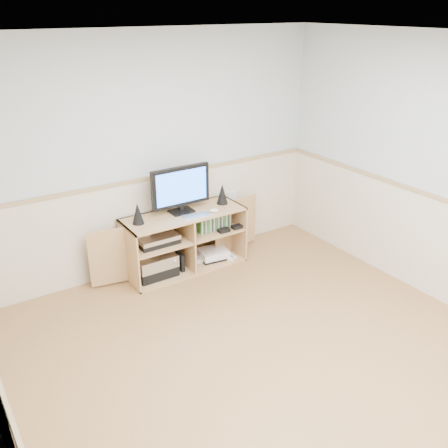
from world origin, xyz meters
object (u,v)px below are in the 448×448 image
at_px(media_cabinet, 182,239).
at_px(keyboard, 197,216).
at_px(game_consoles, 212,254).
at_px(monitor, 181,188).

height_order(media_cabinet, keyboard, keyboard).
xyz_separation_m(media_cabinet, keyboard, (0.09, -0.20, 0.32)).
bearing_deg(keyboard, media_cabinet, 122.44).
distance_m(media_cabinet, game_consoles, 0.44).
height_order(keyboard, game_consoles, keyboard).
relative_size(media_cabinet, monitor, 3.12).
relative_size(monitor, game_consoles, 1.46).
bearing_deg(game_consoles, keyboard, -153.41).
bearing_deg(monitor, media_cabinet, 90.00).
relative_size(keyboard, game_consoles, 0.69).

